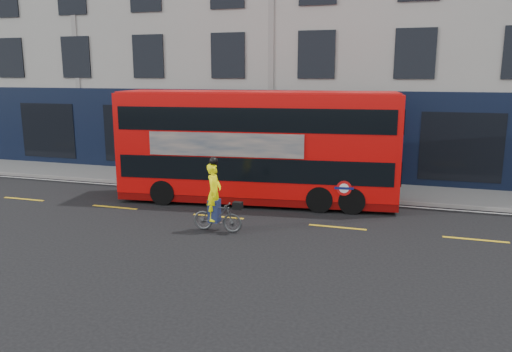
% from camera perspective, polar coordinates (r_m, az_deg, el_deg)
% --- Properties ---
extents(ground, '(120.00, 120.00, 0.00)m').
position_cam_1_polar(ground, '(15.55, -6.36, -6.12)').
color(ground, black).
rests_on(ground, ground).
extents(pavement, '(60.00, 3.00, 0.12)m').
position_cam_1_polar(pavement, '(21.44, 0.57, -0.91)').
color(pavement, slate).
rests_on(pavement, ground).
extents(kerb, '(60.00, 0.12, 0.13)m').
position_cam_1_polar(kerb, '(20.04, -0.66, -1.79)').
color(kerb, gray).
rests_on(kerb, ground).
extents(building_terrace, '(50.00, 10.07, 15.00)m').
position_cam_1_polar(building_terrace, '(27.30, 4.68, 17.45)').
color(building_terrace, '#A19F98').
rests_on(building_terrace, ground).
extents(road_edge_line, '(58.00, 0.10, 0.01)m').
position_cam_1_polar(road_edge_line, '(19.78, -0.93, -2.15)').
color(road_edge_line, silver).
rests_on(road_edge_line, ground).
extents(lane_dashes, '(58.00, 0.12, 0.01)m').
position_cam_1_polar(lane_dashes, '(16.88, -4.32, -4.64)').
color(lane_dashes, gold).
rests_on(lane_dashes, ground).
extents(bus, '(10.35, 3.48, 4.09)m').
position_cam_1_polar(bus, '(18.33, 0.22, 3.42)').
color(bus, red).
rests_on(bus, ground).
extents(cyclist, '(1.58, 0.64, 2.30)m').
position_cam_1_polar(cyclist, '(15.16, -4.58, -3.44)').
color(cyclist, '#45484A').
rests_on(cyclist, ground).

